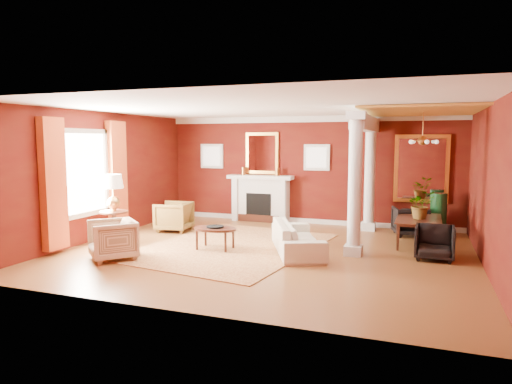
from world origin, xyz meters
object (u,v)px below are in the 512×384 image
at_px(sofa, 297,232).
at_px(side_table, 113,197).
at_px(armchair_leopard, 174,215).
at_px(armchair_stripe, 113,238).
at_px(dining_table, 420,224).
at_px(coffee_table, 215,230).

xyz_separation_m(sofa, side_table, (-4.03, -0.51, 0.61)).
xyz_separation_m(sofa, armchair_leopard, (-3.46, 1.09, -0.00)).
bearing_deg(armchair_stripe, dining_table, 73.24).
relative_size(sofa, coffee_table, 2.29).
relative_size(sofa, armchair_leopard, 2.59).
xyz_separation_m(armchair_leopard, dining_table, (5.78, 0.50, 0.05)).
bearing_deg(armchair_leopard, dining_table, 87.49).
distance_m(side_table, dining_table, 6.71).
bearing_deg(side_table, armchair_leopard, 70.48).
bearing_deg(side_table, armchair_stripe, -54.11).
bearing_deg(armchair_stripe, armchair_leopard, 138.35).
height_order(side_table, dining_table, side_table).
bearing_deg(armchair_stripe, sofa, 70.62).
relative_size(side_table, dining_table, 0.92).
relative_size(armchair_stripe, side_table, 0.55).
xyz_separation_m(coffee_table, dining_table, (3.98, 1.94, 0.04)).
relative_size(armchair_leopard, armchair_stripe, 0.97).
distance_m(armchair_leopard, armchair_stripe, 2.82).
bearing_deg(coffee_table, armchair_stripe, -137.73).
xyz_separation_m(armchair_stripe, dining_table, (5.48, 3.31, 0.04)).
bearing_deg(dining_table, sofa, 125.47).
height_order(armchair_stripe, side_table, side_table).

